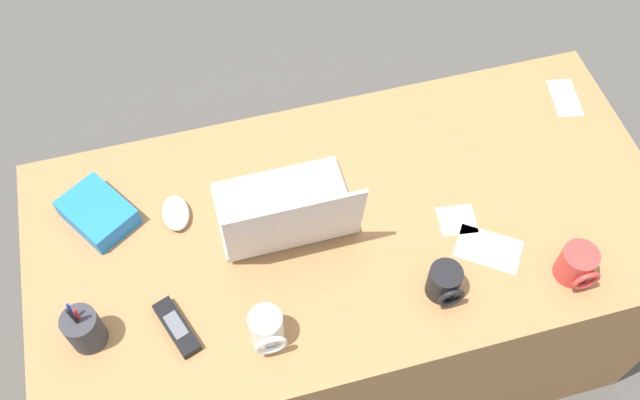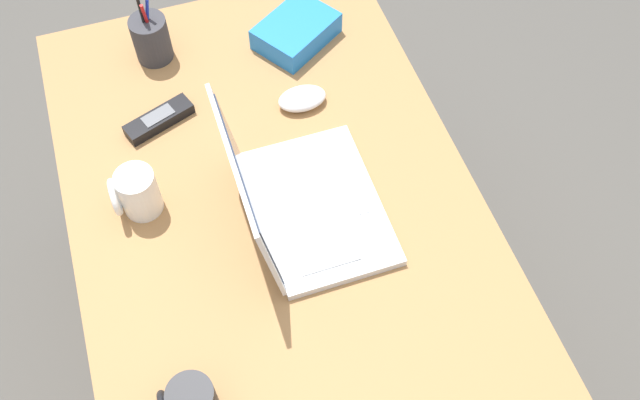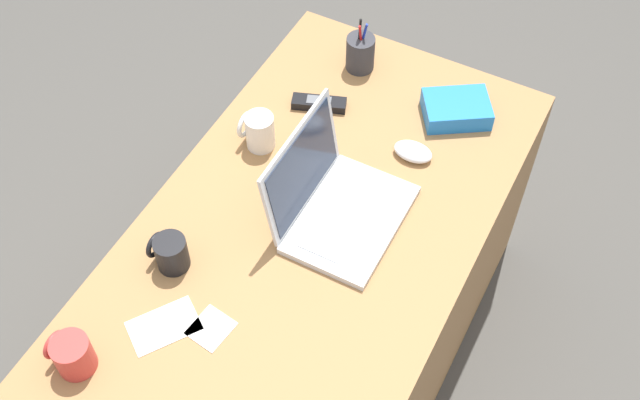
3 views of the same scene
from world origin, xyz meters
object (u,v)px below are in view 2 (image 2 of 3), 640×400
laptop (297,202)px  coffee_mug_tall (137,193)px  cordless_phone (159,119)px  snack_bag (296,31)px  computer_mouse (302,98)px  pen_holder (151,38)px

laptop → coffee_mug_tall: laptop is taller
cordless_phone → snack_bag: size_ratio=0.89×
computer_mouse → pen_holder: 0.36m
snack_bag → cordless_phone: bearing=112.3°
pen_holder → snack_bag: 0.32m
snack_bag → coffee_mug_tall: bearing=128.7°
coffee_mug_tall → cordless_phone: coffee_mug_tall is taller
laptop → snack_bag: 0.46m
computer_mouse → cordless_phone: computer_mouse is taller
coffee_mug_tall → cordless_phone: bearing=-21.0°
cordless_phone → coffee_mug_tall: bearing=159.0°
laptop → computer_mouse: bearing=-19.6°
laptop → coffee_mug_tall: size_ratio=3.25×
snack_bag → pen_holder: bearing=80.6°
laptop → cordless_phone: bearing=33.7°
laptop → snack_bag: bearing=-17.2°
cordless_phone → laptop: bearing=-146.3°
computer_mouse → snack_bag: (0.18, -0.04, 0.01)m
laptop → computer_mouse: (0.26, -0.09, -0.03)m
coffee_mug_tall → pen_holder: (0.38, -0.10, 0.00)m
laptop → computer_mouse: laptop is taller
laptop → snack_bag: (0.44, -0.14, -0.02)m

